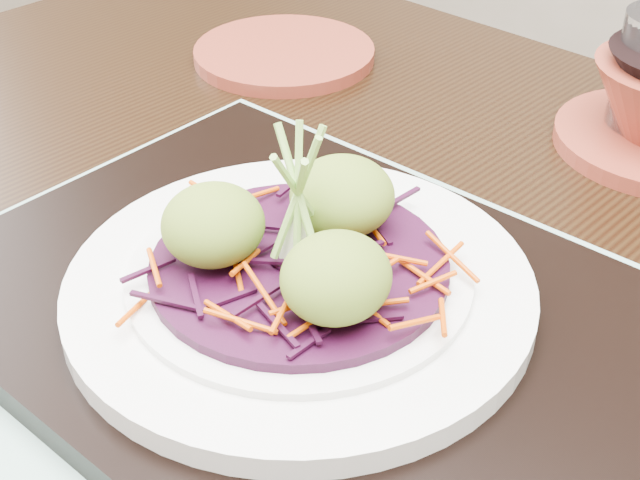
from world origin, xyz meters
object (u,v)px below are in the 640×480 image
Objects in this scene: dining_table at (391,415)px; serving_tray at (300,310)px; terracotta_side_plate at (284,54)px; white_plate at (300,285)px.

dining_table is 3.23× the size of serving_tray.
serving_tray is at bearing -51.22° from terracotta_side_plate.
terracotta_side_plate is at bearing 128.78° from white_plate.
white_plate is 1.57× the size of terracotta_side_plate.
terracotta_side_plate is at bearing 134.45° from serving_tray.
terracotta_side_plate is (-0.28, 0.25, 0.11)m from dining_table.
white_plate is 0.39m from terracotta_side_plate.
serving_tray reaches higher than terracotta_side_plate.
serving_tray is 2.42× the size of terracotta_side_plate.
serving_tray is 0.39m from terracotta_side_plate.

